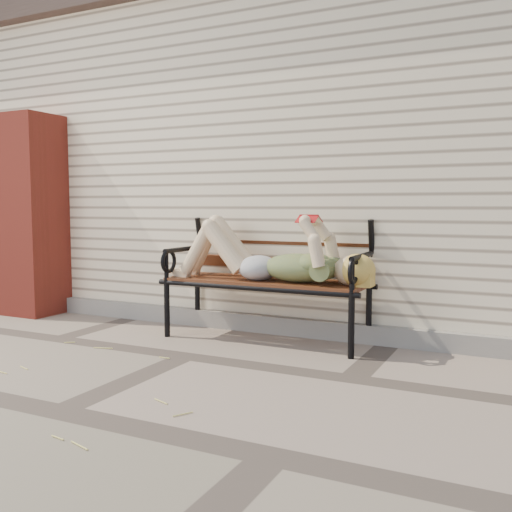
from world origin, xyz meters
The scene contains 8 objects.
ground centered at (0.00, 0.00, 0.00)m, with size 80.00×80.00×0.00m, color gray.
house_wall centered at (0.00, 3.00, 1.50)m, with size 8.00×4.00×3.00m, color beige.
house_roof centered at (0.00, 3.00, 3.15)m, with size 8.30×4.30×0.30m, color #483933.
foundation_strip centered at (0.00, 0.97, 0.07)m, with size 8.00×0.10×0.15m, color gray.
brick_pillar centered at (-2.30, 0.75, 1.00)m, with size 0.50×0.50×2.00m, color #A23024.
garden_bench centered at (0.31, 0.82, 0.66)m, with size 1.81×0.72×1.17m.
reading_woman centered at (0.32, 0.68, 0.69)m, with size 1.70×0.39×0.54m.
straw_scatter centered at (-0.38, -0.72, 0.01)m, with size 2.78×1.35×0.01m.
Camera 1 is at (2.24, -3.45, 1.10)m, focal length 40.00 mm.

